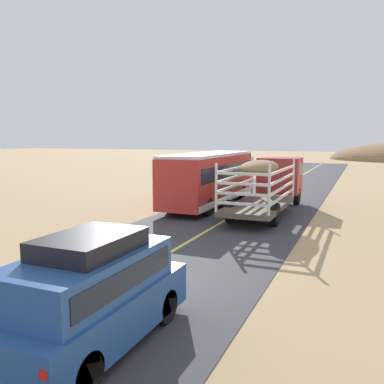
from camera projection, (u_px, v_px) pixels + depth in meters
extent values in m
plane|color=tan|center=(126.00, 279.00, 11.91)|extent=(240.00, 240.00, 0.00)
cube|color=#38383D|center=(126.00, 279.00, 11.91)|extent=(8.00, 120.00, 0.02)
cube|color=#D8CC4C|center=(126.00, 278.00, 11.90)|extent=(0.16, 117.60, 0.00)
cube|color=#264C8C|center=(96.00, 312.00, 8.02)|extent=(1.90, 4.60, 0.90)
cube|color=#264C8C|center=(90.00, 273.00, 7.77)|extent=(1.75, 3.59, 0.80)
cube|color=#192333|center=(89.00, 272.00, 7.77)|extent=(1.79, 3.22, 0.44)
cube|color=red|center=(44.00, 374.00, 5.59)|extent=(0.16, 0.06, 0.14)
cube|color=black|center=(90.00, 243.00, 7.74)|extent=(1.42, 2.07, 0.36)
cylinder|color=black|center=(104.00, 295.00, 9.68)|extent=(0.26, 0.76, 0.76)
cylinder|color=black|center=(165.00, 306.00, 9.04)|extent=(0.26, 0.76, 0.76)
cylinder|color=black|center=(8.00, 352.00, 7.08)|extent=(0.26, 0.76, 0.76)
cylinder|color=black|center=(84.00, 374.00, 6.44)|extent=(0.26, 0.76, 0.76)
cube|color=#B2332D|center=(280.00, 175.00, 25.31)|extent=(2.50, 2.20, 2.20)
cube|color=#192333|center=(280.00, 168.00, 25.25)|extent=(2.53, 1.54, 0.70)
cube|color=brown|center=(259.00, 206.00, 20.53)|extent=(2.50, 6.40, 0.24)
cylinder|color=silver|center=(252.00, 176.00, 23.69)|extent=(0.12, 0.12, 2.20)
cylinder|color=silver|center=(293.00, 177.00, 22.77)|extent=(0.12, 0.12, 2.20)
cylinder|color=silver|center=(216.00, 188.00, 17.97)|extent=(0.12, 0.12, 2.20)
cylinder|color=silver|center=(269.00, 190.00, 17.04)|extent=(0.12, 0.12, 2.20)
cube|color=silver|center=(236.00, 193.00, 20.93)|extent=(0.08, 6.30, 0.12)
cube|color=silver|center=(283.00, 196.00, 19.99)|extent=(0.08, 6.30, 0.12)
cube|color=silver|center=(242.00, 204.00, 17.58)|extent=(2.40, 0.08, 0.12)
cube|color=silver|center=(236.00, 185.00, 20.87)|extent=(0.08, 6.30, 0.12)
cube|color=silver|center=(283.00, 187.00, 19.93)|extent=(0.08, 6.30, 0.12)
cube|color=silver|center=(242.00, 194.00, 17.52)|extent=(2.40, 0.08, 0.12)
cube|color=silver|center=(236.00, 177.00, 20.81)|extent=(0.08, 6.30, 0.12)
cube|color=silver|center=(284.00, 178.00, 19.87)|extent=(0.08, 6.30, 0.12)
cube|color=silver|center=(242.00, 184.00, 17.46)|extent=(2.40, 0.08, 0.12)
cube|color=silver|center=(236.00, 168.00, 20.75)|extent=(0.08, 6.30, 0.12)
cube|color=silver|center=(284.00, 170.00, 19.81)|extent=(0.08, 6.30, 0.12)
cube|color=silver|center=(242.00, 174.00, 17.40)|extent=(2.40, 0.08, 0.12)
ellipsoid|color=#8C6B4C|center=(260.00, 167.00, 20.27)|extent=(1.75, 3.84, 0.70)
cylinder|color=black|center=(262.00, 194.00, 25.90)|extent=(0.32, 1.10, 1.10)
cylinder|color=black|center=(297.00, 196.00, 25.05)|extent=(0.32, 1.10, 1.10)
cylinder|color=black|center=(231.00, 211.00, 19.81)|extent=(0.32, 1.10, 1.10)
cylinder|color=black|center=(275.00, 214.00, 18.96)|extent=(0.32, 1.10, 1.10)
cube|color=red|center=(210.00, 178.00, 24.67)|extent=(2.50, 10.00, 2.70)
cube|color=white|center=(210.00, 154.00, 24.48)|extent=(2.45, 9.80, 0.16)
cube|color=#192333|center=(210.00, 170.00, 24.61)|extent=(2.54, 9.20, 0.80)
cube|color=silver|center=(210.00, 196.00, 24.82)|extent=(2.53, 9.80, 0.36)
cylinder|color=black|center=(211.00, 190.00, 28.22)|extent=(0.30, 1.00, 1.00)
cylinder|color=black|center=(242.00, 192.00, 27.37)|extent=(0.30, 1.00, 1.00)
cylinder|color=black|center=(170.00, 204.00, 22.30)|extent=(0.30, 1.00, 1.00)
cylinder|color=black|center=(208.00, 207.00, 21.44)|extent=(0.30, 1.00, 1.00)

